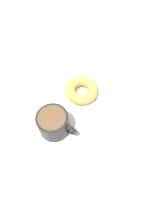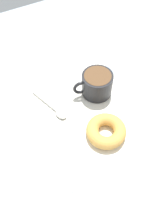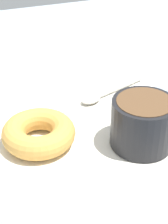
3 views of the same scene
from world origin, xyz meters
The scene contains 5 objects.
ground_plane centered at (0.00, 0.00, -1.00)cm, with size 120.00×120.00×2.00cm, color #99A8B7.
napkin centered at (0.10, -0.49, 0.15)cm, with size 31.83×31.83×0.30cm, color white.
coffee_cup centered at (-5.64, 6.84, 3.91)cm, with size 8.75×11.42×6.94cm.
donut centered at (7.71, 1.71, 1.94)cm, with size 10.31×10.31×3.28cm, color gold.
spoon centered at (-5.05, -6.52, 0.70)cm, with size 13.44×5.67×0.90cm.
Camera 3 is at (16.84, 43.24, 32.84)cm, focal length 60.00 mm.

